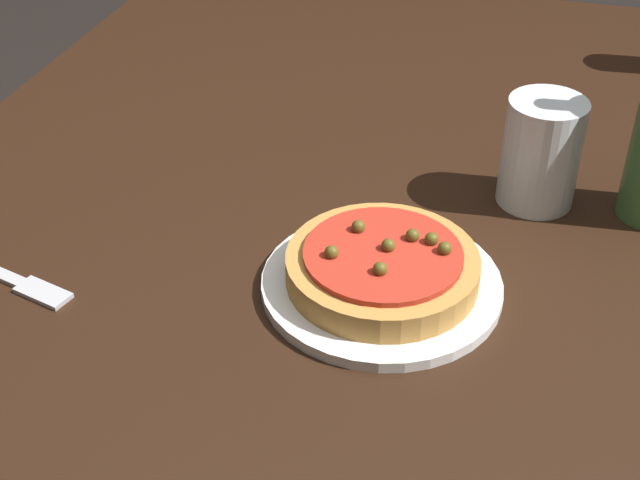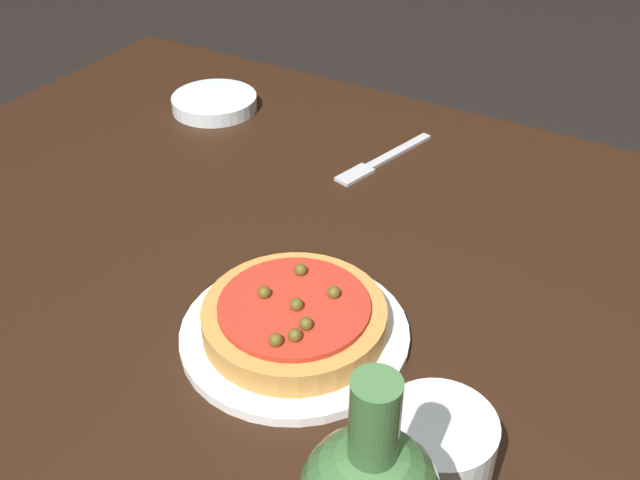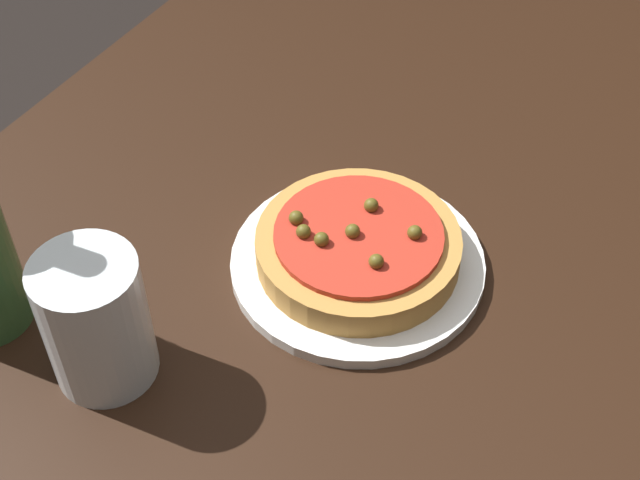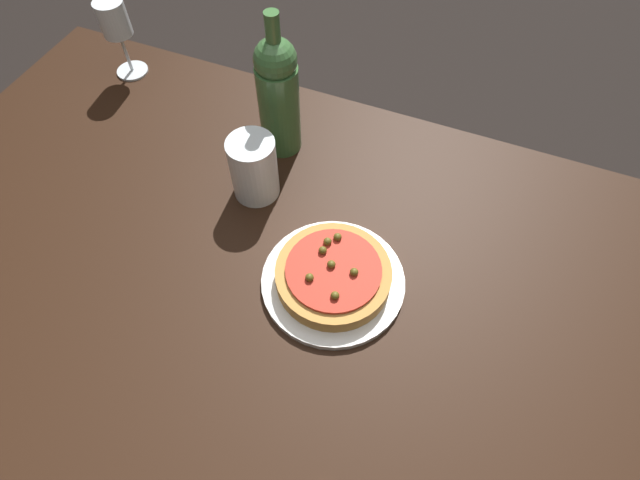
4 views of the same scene
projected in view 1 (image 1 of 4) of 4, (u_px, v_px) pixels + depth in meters
The scene contains 5 objects.
dining_table at pixel (327, 289), 1.02m from camera, with size 1.58×1.04×0.76m.
dinner_plate at pixel (381, 285), 0.90m from camera, with size 0.24×0.24×0.01m.
pizza at pixel (383, 266), 0.88m from camera, with size 0.19×0.19×0.05m.
water_cup at pixel (541, 152), 1.00m from camera, with size 0.09×0.09×0.13m.
fork at pixel (4, 276), 0.91m from camera, with size 0.07×0.19×0.00m.
Camera 1 is at (0.77, 0.21, 1.33)m, focal length 50.00 mm.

